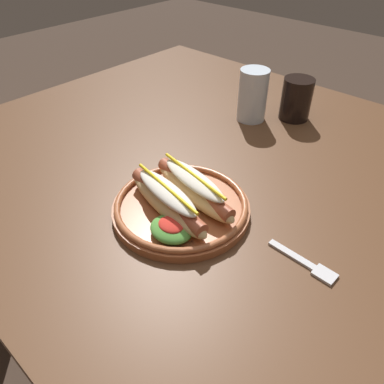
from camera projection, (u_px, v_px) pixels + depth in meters
ground_plane at (220, 345)px, 1.28m from camera, size 8.00×8.00×0.00m
dining_table at (233, 197)px, 0.87m from camera, size 1.38×1.08×0.74m
hot_dog_plate at (181, 202)px, 0.69m from camera, size 0.26×0.26×0.08m
fork at (307, 264)px, 0.60m from camera, size 0.12×0.03×0.00m
soda_cup at (296, 99)px, 0.97m from camera, size 0.08×0.08×0.11m
water_cup at (253, 95)px, 0.96m from camera, size 0.07×0.07×0.13m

